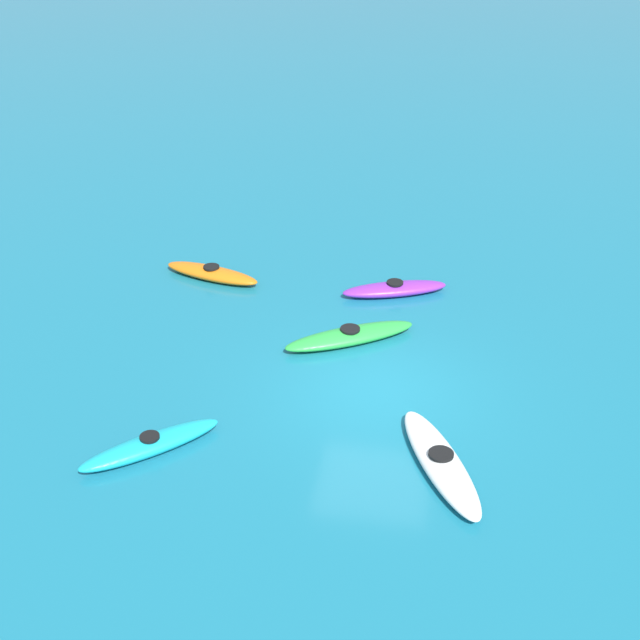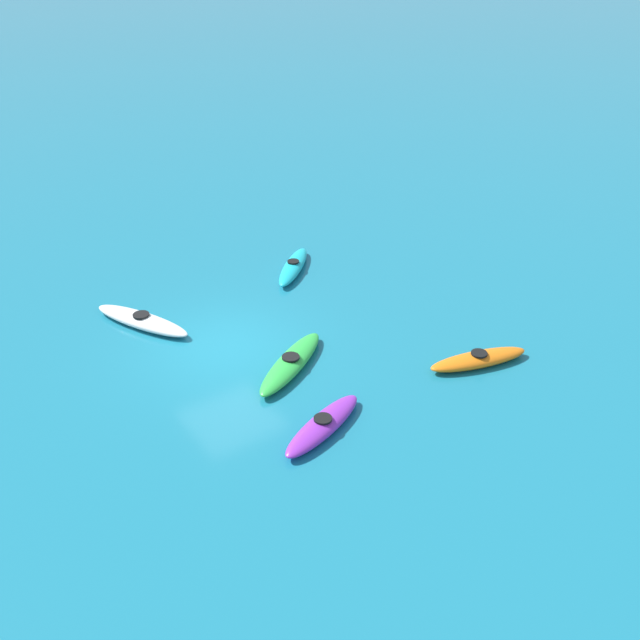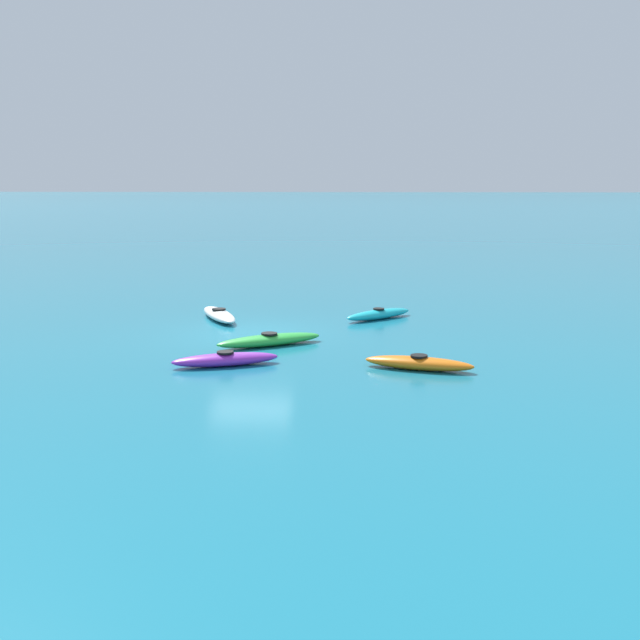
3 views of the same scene
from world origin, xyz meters
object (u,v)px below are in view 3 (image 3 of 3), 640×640
object	(u,v)px
kayak_white	(219,315)
kayak_purple	(225,359)
kayak_cyan	(379,314)
kayak_orange	(419,363)
kayak_green	(269,340)

from	to	relation	value
kayak_white	kayak_purple	world-z (taller)	same
kayak_cyan	kayak_purple	bearing A→B (deg)	-28.79
kayak_cyan	kayak_orange	distance (m)	7.35
kayak_white	kayak_purple	size ratio (longest dim) A/B	1.16
kayak_green	kayak_white	distance (m)	4.80
kayak_orange	kayak_purple	xyz separation A→B (m)	(-0.11, -4.87, 0.00)
kayak_orange	kayak_purple	size ratio (longest dim) A/B	1.01
kayak_purple	kayak_cyan	bearing A→B (deg)	151.21
kayak_cyan	kayak_white	bearing A→B (deg)	-85.81
kayak_green	kayak_orange	world-z (taller)	same
kayak_orange	kayak_white	bearing A→B (deg)	-137.59
kayak_white	kayak_purple	distance (m)	6.94
kayak_green	kayak_cyan	world-z (taller)	same
kayak_orange	kayak_purple	world-z (taller)	same
kayak_green	kayak_purple	world-z (taller)	same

